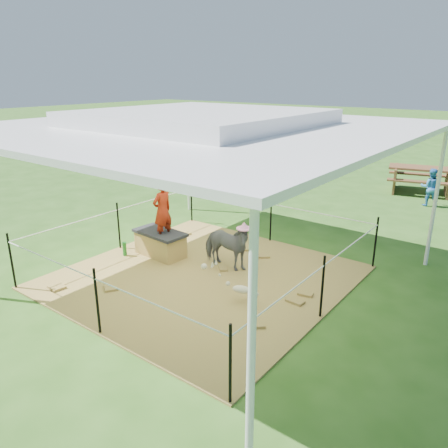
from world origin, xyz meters
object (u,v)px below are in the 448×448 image
Objects in this scene: green_bottle at (125,249)px; pony at (226,246)px; distant_person at (430,187)px; straw_bale at (160,245)px; picnic_table_near at (421,180)px; woman at (162,206)px; foal at (241,288)px.

pony is at bearing 20.45° from green_bottle.
distant_person reaches higher than pony.
picnic_table_near is (2.76, 8.41, 0.14)m from straw_bale.
straw_bale is 0.83× the size of woman.
pony is 0.55× the size of picnic_table_near.
picnic_table_near reaches higher than green_bottle.
pony is at bearing -113.93° from picnic_table_near.
woman reaches higher than picnic_table_near.
distant_person is at bearing 62.66° from green_bottle.
foal is 7.68m from distant_person.
foal reaches higher than straw_bale.
straw_bale is 1.45m from pony.
distant_person is at bearing 64.74° from straw_bale.
distant_person is at bearing 66.01° from foal.
straw_bale is 1.17× the size of foal.
green_bottle is 0.15× the size of picnic_table_near.
woman is 1.41× the size of foal.
green_bottle is 0.27× the size of pony.
pony reaches higher than picnic_table_near.
green_bottle is (-0.65, -0.45, -0.90)m from woman.
straw_bale is 0.96× the size of pony.
picnic_table_near is at bearing 70.69° from foal.
distant_person is at bearing -20.38° from pony.
straw_bale reaches higher than green_bottle.
green_bottle is 8.44m from distant_person.
foal is (2.26, -0.58, -0.81)m from woman.
woman is at bearing 148.93° from foal.
foal is 8.99m from picnic_table_near.
picnic_table_near is (3.31, 8.86, 0.23)m from green_bottle.
green_bottle is 2.11m from pony.
woman is 1.47m from pony.
woman is at bearing 49.31° from distant_person.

